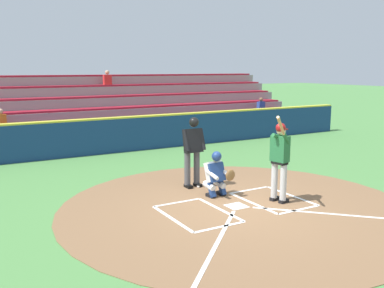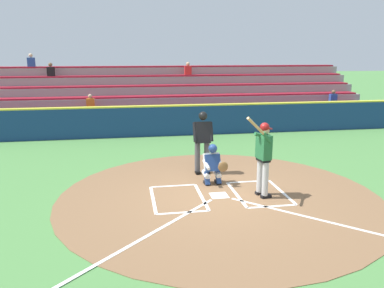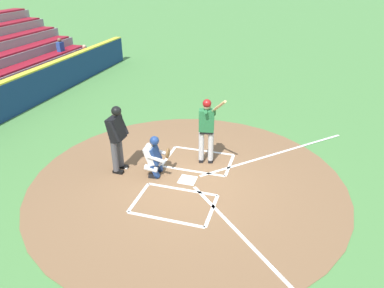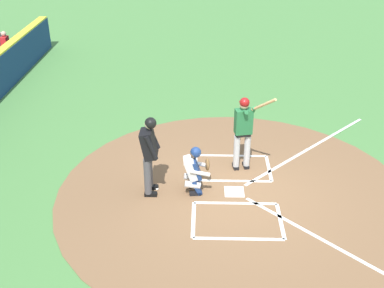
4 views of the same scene
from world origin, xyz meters
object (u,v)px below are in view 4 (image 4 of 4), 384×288
(plate_umpire, at_px, (149,151))
(baseball, at_px, (157,189))
(batter, at_px, (244,129))
(catcher, at_px, (195,169))

(plate_umpire, relative_size, baseball, 25.20)
(plate_umpire, bearing_deg, batter, 117.38)
(batter, height_order, catcher, batter)
(batter, distance_m, catcher, 1.59)
(batter, xyz_separation_m, catcher, (1.00, -1.12, -0.51))
(plate_umpire, height_order, baseball, plate_umpire)
(batter, height_order, baseball, batter)
(batter, bearing_deg, catcher, -48.38)
(batter, height_order, plate_umpire, batter)
(baseball, bearing_deg, catcher, 89.94)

